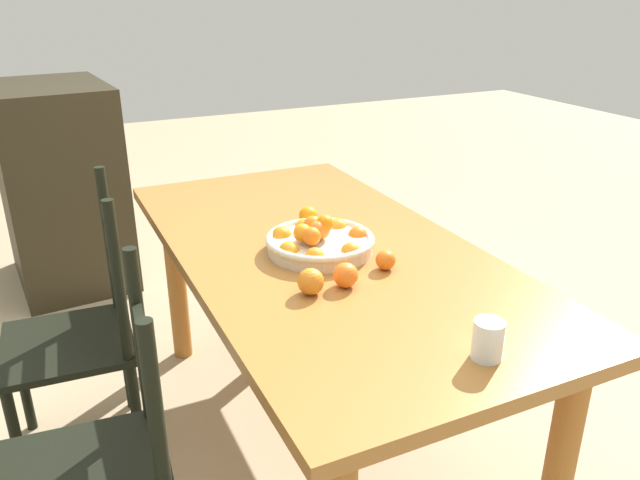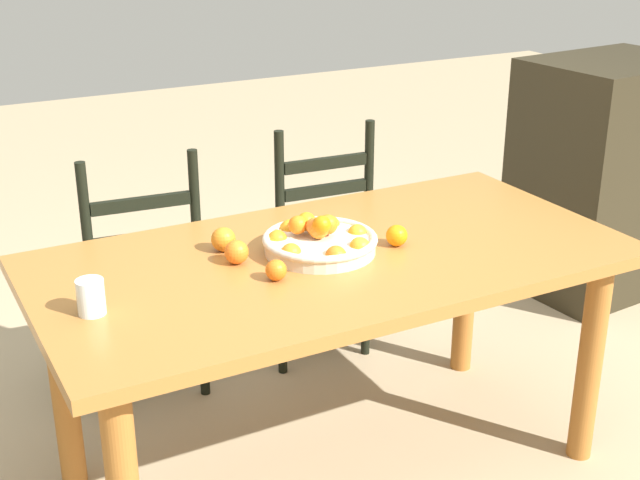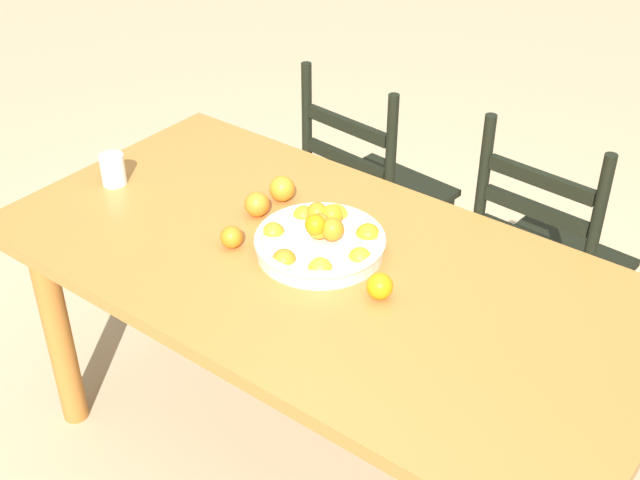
{
  "view_description": "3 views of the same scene",
  "coord_description": "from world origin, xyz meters",
  "px_view_note": "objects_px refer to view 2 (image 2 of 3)",
  "views": [
    {
      "loc": [
        -1.69,
        0.81,
        1.58
      ],
      "look_at": [
        -0.03,
        0.03,
        0.82
      ],
      "focal_mm": 35.03,
      "sensor_mm": 36.0,
      "label": 1
    },
    {
      "loc": [
        -1.19,
        -2.14,
        1.8
      ],
      "look_at": [
        -0.03,
        0.03,
        0.82
      ],
      "focal_mm": 49.26,
      "sensor_mm": 36.0,
      "label": 2
    },
    {
      "loc": [
        1.08,
        -1.42,
        2.04
      ],
      "look_at": [
        -0.03,
        0.03,
        0.82
      ],
      "focal_mm": 46.92,
      "sensor_mm": 36.0,
      "label": 3
    }
  ],
  "objects_px": {
    "fruit_bowl": "(319,241)",
    "orange_loose_0": "(237,252)",
    "chair_by_cabinet": "(311,246)",
    "orange_loose_1": "(276,270)",
    "cabinet": "(605,176)",
    "drinking_glass": "(91,297)",
    "orange_loose_3": "(397,236)",
    "dining_table": "(333,286)",
    "chair_near_window": "(140,279)",
    "orange_loose_2": "(223,239)"
  },
  "relations": [
    {
      "from": "fruit_bowl",
      "to": "orange_loose_0",
      "type": "relative_size",
      "value": 4.87
    },
    {
      "from": "chair_by_cabinet",
      "to": "cabinet",
      "type": "xyz_separation_m",
      "value": [
        1.52,
        -0.06,
        0.08
      ]
    },
    {
      "from": "orange_loose_0",
      "to": "drinking_glass",
      "type": "distance_m",
      "value": 0.48
    },
    {
      "from": "orange_loose_0",
      "to": "chair_by_cabinet",
      "type": "bearing_deg",
      "value": 48.78
    },
    {
      "from": "chair_by_cabinet",
      "to": "orange_loose_1",
      "type": "distance_m",
      "value": 1.08
    },
    {
      "from": "chair_near_window",
      "to": "orange_loose_3",
      "type": "relative_size",
      "value": 14.43
    },
    {
      "from": "chair_by_cabinet",
      "to": "orange_loose_3",
      "type": "bearing_deg",
      "value": 85.35
    },
    {
      "from": "dining_table",
      "to": "fruit_bowl",
      "type": "xyz_separation_m",
      "value": [
        -0.03,
        0.03,
        0.14
      ]
    },
    {
      "from": "chair_near_window",
      "to": "cabinet",
      "type": "relative_size",
      "value": 0.89
    },
    {
      "from": "fruit_bowl",
      "to": "orange_loose_1",
      "type": "relative_size",
      "value": 5.75
    },
    {
      "from": "orange_loose_3",
      "to": "drinking_glass",
      "type": "bearing_deg",
      "value": -178.74
    },
    {
      "from": "chair_by_cabinet",
      "to": "orange_loose_1",
      "type": "xyz_separation_m",
      "value": [
        -0.56,
        -0.86,
        0.34
      ]
    },
    {
      "from": "dining_table",
      "to": "orange_loose_2",
      "type": "height_order",
      "value": "orange_loose_2"
    },
    {
      "from": "dining_table",
      "to": "orange_loose_2",
      "type": "xyz_separation_m",
      "value": [
        -0.28,
        0.18,
        0.15
      ]
    },
    {
      "from": "dining_table",
      "to": "fruit_bowl",
      "type": "relative_size",
      "value": 5.13
    },
    {
      "from": "fruit_bowl",
      "to": "orange_loose_3",
      "type": "relative_size",
      "value": 5.22
    },
    {
      "from": "fruit_bowl",
      "to": "orange_loose_0",
      "type": "bearing_deg",
      "value": 171.65
    },
    {
      "from": "dining_table",
      "to": "cabinet",
      "type": "xyz_separation_m",
      "value": [
        1.84,
        0.7,
        -0.12
      ]
    },
    {
      "from": "fruit_bowl",
      "to": "drinking_glass",
      "type": "relative_size",
      "value": 3.67
    },
    {
      "from": "chair_by_cabinet",
      "to": "orange_loose_3",
      "type": "xyz_separation_m",
      "value": [
        -0.12,
        -0.8,
        0.35
      ]
    },
    {
      "from": "orange_loose_2",
      "to": "orange_loose_3",
      "type": "xyz_separation_m",
      "value": [
        0.49,
        -0.21,
        -0.0
      ]
    },
    {
      "from": "orange_loose_1",
      "to": "orange_loose_2",
      "type": "distance_m",
      "value": 0.27
    },
    {
      "from": "chair_by_cabinet",
      "to": "fruit_bowl",
      "type": "bearing_deg",
      "value": 68.07
    },
    {
      "from": "dining_table",
      "to": "cabinet",
      "type": "distance_m",
      "value": 1.98
    },
    {
      "from": "chair_near_window",
      "to": "chair_by_cabinet",
      "type": "distance_m",
      "value": 0.7
    },
    {
      "from": "chair_near_window",
      "to": "cabinet",
      "type": "distance_m",
      "value": 2.23
    },
    {
      "from": "orange_loose_1",
      "to": "drinking_glass",
      "type": "distance_m",
      "value": 0.51
    },
    {
      "from": "dining_table",
      "to": "orange_loose_2",
      "type": "bearing_deg",
      "value": 148.34
    },
    {
      "from": "cabinet",
      "to": "orange_loose_2",
      "type": "height_order",
      "value": "cabinet"
    },
    {
      "from": "chair_near_window",
      "to": "dining_table",
      "type": "bearing_deg",
      "value": 120.94
    },
    {
      "from": "orange_loose_0",
      "to": "orange_loose_1",
      "type": "height_order",
      "value": "orange_loose_0"
    },
    {
      "from": "chair_near_window",
      "to": "chair_by_cabinet",
      "type": "xyz_separation_m",
      "value": [
        0.7,
        -0.04,
        0.01
      ]
    },
    {
      "from": "orange_loose_0",
      "to": "orange_loose_2",
      "type": "distance_m",
      "value": 0.11
    },
    {
      "from": "cabinet",
      "to": "orange_loose_0",
      "type": "relative_size",
      "value": 15.19
    },
    {
      "from": "orange_loose_0",
      "to": "dining_table",
      "type": "bearing_deg",
      "value": -13.31
    },
    {
      "from": "chair_near_window",
      "to": "orange_loose_2",
      "type": "height_order",
      "value": "chair_near_window"
    },
    {
      "from": "fruit_bowl",
      "to": "orange_loose_3",
      "type": "height_order",
      "value": "fruit_bowl"
    },
    {
      "from": "orange_loose_2",
      "to": "orange_loose_3",
      "type": "bearing_deg",
      "value": -23.64
    },
    {
      "from": "chair_near_window",
      "to": "orange_loose_2",
      "type": "xyz_separation_m",
      "value": [
        0.1,
        -0.62,
        0.36
      ]
    },
    {
      "from": "orange_loose_1",
      "to": "orange_loose_3",
      "type": "relative_size",
      "value": 0.91
    },
    {
      "from": "dining_table",
      "to": "cabinet",
      "type": "bearing_deg",
      "value": 20.74
    },
    {
      "from": "cabinet",
      "to": "orange_loose_2",
      "type": "distance_m",
      "value": 2.21
    },
    {
      "from": "dining_table",
      "to": "orange_loose_1",
      "type": "relative_size",
      "value": 29.51
    },
    {
      "from": "cabinet",
      "to": "orange_loose_1",
      "type": "relative_size",
      "value": 17.95
    },
    {
      "from": "drinking_glass",
      "to": "fruit_bowl",
      "type": "bearing_deg",
      "value": 7.06
    },
    {
      "from": "chair_near_window",
      "to": "orange_loose_1",
      "type": "bearing_deg",
      "value": 104.61
    },
    {
      "from": "cabinet",
      "to": "orange_loose_0",
      "type": "height_order",
      "value": "cabinet"
    },
    {
      "from": "cabinet",
      "to": "orange_loose_2",
      "type": "xyz_separation_m",
      "value": [
        -2.13,
        -0.52,
        0.27
      ]
    },
    {
      "from": "chair_by_cabinet",
      "to": "dining_table",
      "type": "bearing_deg",
      "value": 71.0
    },
    {
      "from": "fruit_bowl",
      "to": "orange_loose_3",
      "type": "bearing_deg",
      "value": -16.19
    }
  ]
}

